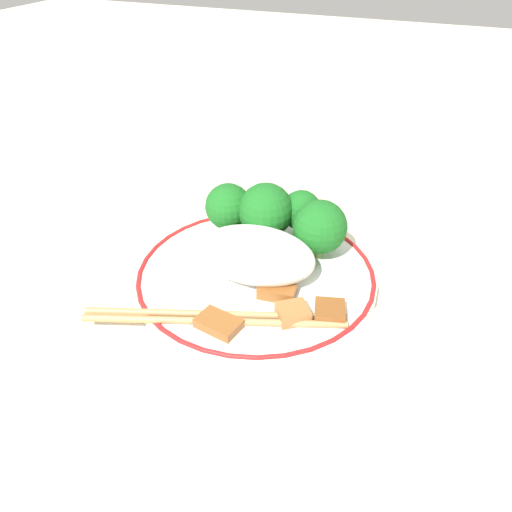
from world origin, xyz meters
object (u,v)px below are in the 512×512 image
broccoli_back_left (320,227)px  broccoli_mid_left (228,207)px  broccoli_back_right (266,211)px  broccoli_back_center (301,211)px  plate (256,276)px  chopsticks (214,318)px

broccoli_back_left → broccoli_mid_left: (-0.11, 0.00, -0.00)m
broccoli_back_right → broccoli_mid_left: bearing=-177.0°
broccoli_back_left → broccoli_back_center: (-0.03, 0.03, -0.00)m
plate → broccoli_back_center: bearing=76.0°
broccoli_back_left → broccoli_back_center: size_ratio=1.13×
broccoli_back_left → broccoli_back_right: broccoli_back_right is taller
broccoli_back_center → plate: bearing=-104.0°
plate → broccoli_back_left: broccoli_back_left is taller
broccoli_back_left → broccoli_back_right: size_ratio=0.94×
broccoli_back_center → broccoli_back_right: broccoli_back_right is taller
broccoli_back_right → chopsticks: broccoli_back_right is taller
broccoli_back_center → broccoli_mid_left: (-0.08, -0.02, 0.00)m
broccoli_back_right → broccoli_back_left: bearing=-6.4°
broccoli_mid_left → chopsticks: size_ratio=0.26×
broccoli_mid_left → plate: bearing=-45.9°
broccoli_mid_left → chopsticks: bearing=-70.5°
plate → broccoli_back_left: 0.08m
plate → broccoli_back_left: size_ratio=3.86×
chopsticks → plate: bearing=84.8°
broccoli_back_left → broccoli_back_center: bearing=136.6°
broccoli_mid_left → broccoli_back_center: bearing=16.4°
broccoli_back_right → broccoli_mid_left: 0.04m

